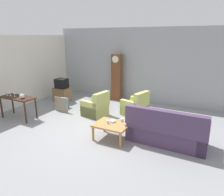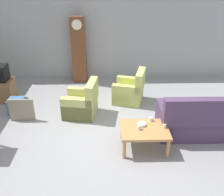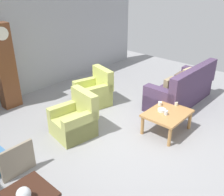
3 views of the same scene
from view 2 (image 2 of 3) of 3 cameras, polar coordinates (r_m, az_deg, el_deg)
name	(u,v)px [view 2 (image 2 of 3)]	position (r m, az deg, el deg)	size (l,w,h in m)	color
ground_plane	(112,136)	(5.68, 0.10, -8.50)	(10.40, 10.40, 0.00)	gray
garage_door_wall	(109,29)	(8.41, -0.58, 15.21)	(8.40, 0.16, 3.20)	#9EA0A5
couch_floral	(207,121)	(5.91, 20.65, -4.82)	(2.11, 0.90, 1.04)	#4C3856
armchair_olive_near	(82,104)	(6.36, -6.82, -1.32)	(0.90, 0.88, 0.92)	#B7BC66
armchair_olive_far	(130,91)	(7.00, 4.07, 1.53)	(0.96, 0.94, 0.92)	#C2CB65
coffee_table_wood	(144,131)	(5.17, 7.31, -7.48)	(0.96, 0.76, 0.46)	#B27F47
grandfather_clock	(79,50)	(8.15, -7.50, 10.62)	(0.44, 0.30, 2.08)	brown
tv_stand_cabinet	(2,90)	(7.69, -23.65, 1.61)	(0.68, 0.52, 0.61)	brown
framed_picture_leaning	(22,110)	(6.48, -19.72, -2.56)	(0.60, 0.05, 0.56)	gray
storage_box_blue	(17,106)	(6.90, -20.68, -1.68)	(0.38, 0.36, 0.39)	teal
cup_white_porcelain	(151,119)	(5.38, 8.72, -4.70)	(0.08, 0.08, 0.08)	white
cup_blue_rimmed	(139,127)	(5.07, 6.14, -6.60)	(0.07, 0.07, 0.10)	silver
cup_cream_tall	(164,126)	(5.21, 11.74, -6.19)	(0.07, 0.07, 0.08)	beige
bowl_white_stacked	(142,124)	(5.21, 6.75, -5.90)	(0.17, 0.17, 0.05)	white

